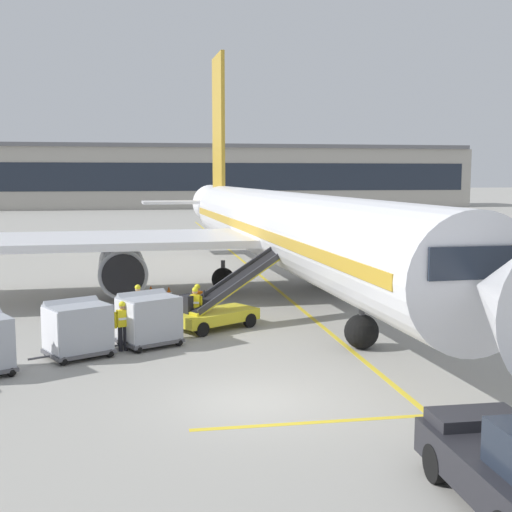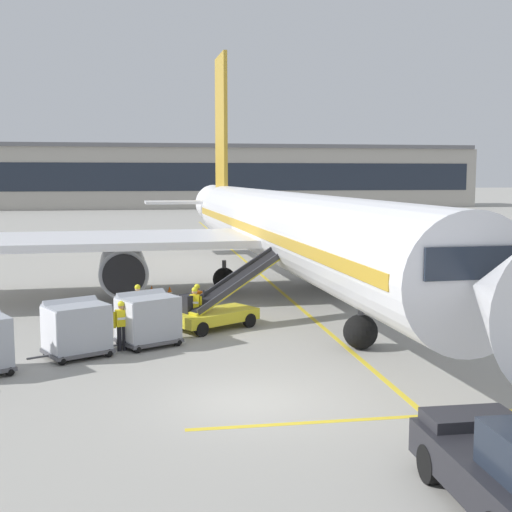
{
  "view_description": "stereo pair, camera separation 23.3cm",
  "coord_description": "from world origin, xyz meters",
  "views": [
    {
      "loc": [
        -2.78,
        -17.34,
        6.02
      ],
      "look_at": [
        1.95,
        10.26,
        2.69
      ],
      "focal_mm": 47.64,
      "sensor_mm": 36.0,
      "label": 1
    },
    {
      "loc": [
        -2.55,
        -17.38,
        6.02
      ],
      "look_at": [
        1.95,
        10.26,
        2.69
      ],
      "focal_mm": 47.64,
      "sensor_mm": 36.0,
      "label": 2
    }
  ],
  "objects": [
    {
      "name": "safety_cone_nose_mark",
      "position": [
        -3.56,
        13.58,
        0.35
      ],
      "size": [
        0.65,
        0.65,
        0.73
      ],
      "color": "black",
      "rests_on": "ground"
    },
    {
      "name": "belt_loader",
      "position": [
        0.27,
        9.03,
        0.86
      ],
      "size": [
        5.16,
        3.89,
        3.0
      ],
      "color": "gold",
      "rests_on": "ground"
    },
    {
      "name": "apron_guidance_line_lead_in",
      "position": [
        4.35,
        15.96,
        0.0
      ],
      "size": [
        0.2,
        110.0,
        0.01
      ],
      "color": "yellow",
      "rests_on": "ground"
    },
    {
      "name": "apron_guidance_line_stop_bar",
      "position": [
        4.27,
        -1.78,
        0.0
      ],
      "size": [
        12.0,
        0.2,
        0.01
      ],
      "color": "yellow",
      "rests_on": "ground"
    },
    {
      "name": "ground_crew_wingwalker",
      "position": [
        -3.44,
        5.99,
        1.0
      ],
      "size": [
        0.55,
        0.35,
        1.74
      ],
      "color": "black",
      "rests_on": "ground"
    },
    {
      "name": "baggage_cart_lead",
      "position": [
        -2.56,
        6.57,
        1.0
      ],
      "size": [
        2.78,
        2.35,
        1.91
      ],
      "color": "#515156",
      "rests_on": "ground"
    },
    {
      "name": "ground_crew_by_carts",
      "position": [
        -2.92,
        9.51,
        1.0
      ],
      "size": [
        0.35,
        0.55,
        1.74
      ],
      "color": "#333847",
      "rests_on": "ground"
    },
    {
      "name": "ground_plane",
      "position": [
        0.0,
        0.0,
        0.0
      ],
      "size": [
        600.0,
        600.0,
        0.0
      ],
      "primitive_type": "plane",
      "color": "#9E9B93"
    },
    {
      "name": "baggage_cart_second",
      "position": [
        -4.91,
        5.45,
        1.0
      ],
      "size": [
        2.78,
        2.35,
        1.91
      ],
      "color": "#515156",
      "rests_on": "ground"
    },
    {
      "name": "ground_crew_marshaller",
      "position": [
        -0.73,
        8.52,
        1.0
      ],
      "size": [
        0.55,
        0.34,
        1.74
      ],
      "color": "#333847",
      "rests_on": "ground"
    },
    {
      "name": "safety_cone_engine_keepout",
      "position": [
        -2.33,
        15.02,
        0.39
      ],
      "size": [
        0.71,
        0.71,
        0.79
      ],
      "color": "black",
      "rests_on": "ground"
    },
    {
      "name": "parked_airplane",
      "position": [
        4.23,
        16.87,
        3.36
      ],
      "size": [
        36.81,
        46.45,
        15.22
      ],
      "color": "white",
      "rests_on": "ground"
    },
    {
      "name": "safety_cone_wingtip",
      "position": [
        -1.48,
        14.95,
        0.36
      ],
      "size": [
        0.66,
        0.66,
        0.74
      ],
      "color": "black",
      "rests_on": "ground"
    },
    {
      "name": "ground_crew_by_loader",
      "position": [
        -0.59,
        9.26,
        1.0
      ],
      "size": [
        0.44,
        0.44,
        1.74
      ],
      "color": "#514C42",
      "rests_on": "ground"
    },
    {
      "name": "terminal_building",
      "position": [
        -5.16,
        112.8,
        5.79
      ],
      "size": [
        129.68,
        18.01,
        11.68
      ],
      "color": "#A8A399",
      "rests_on": "ground"
    }
  ]
}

